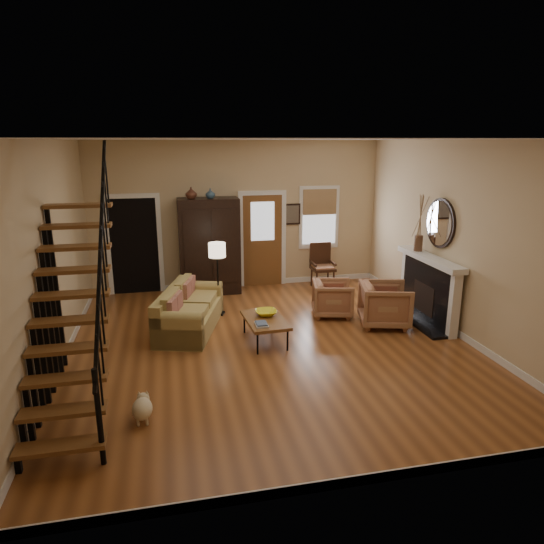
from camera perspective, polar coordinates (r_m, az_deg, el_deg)
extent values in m
plane|color=brown|center=(8.12, -0.08, -8.62)|extent=(7.00, 7.00, 0.00)
plane|color=white|center=(7.43, -0.10, 15.35)|extent=(7.00, 7.00, 0.00)
cube|color=#D0B385|center=(11.00, -4.00, 6.63)|extent=(6.50, 0.04, 3.30)
cube|color=#D0B385|center=(7.63, -24.70, 1.44)|extent=(0.04, 7.00, 3.30)
cube|color=#D0B385|center=(8.87, 20.92, 3.60)|extent=(0.04, 7.00, 3.30)
cube|color=black|center=(11.16, -15.83, 3.08)|extent=(1.00, 0.36, 2.10)
cube|color=brown|center=(11.18, -1.13, 3.67)|extent=(0.90, 0.06, 2.10)
cube|color=silver|center=(11.42, 5.56, 6.40)|extent=(0.96, 0.06, 1.46)
cube|color=black|center=(9.47, 18.08, -2.17)|extent=(0.24, 1.60, 1.15)
cube|color=white|center=(9.29, 18.07, 1.48)|extent=(0.30, 1.95, 0.10)
cylinder|color=silver|center=(9.23, 19.10, 5.44)|extent=(0.05, 0.90, 0.90)
imported|color=#4C2619|center=(10.38, -9.50, 9.15)|extent=(0.24, 0.24, 0.25)
imported|color=#334C60|center=(10.41, -7.27, 9.14)|extent=(0.20, 0.20, 0.21)
imported|color=yellow|center=(8.26, -0.70, -4.81)|extent=(0.37, 0.37, 0.09)
imported|color=brown|center=(9.07, 13.15, -3.76)|extent=(1.06, 1.04, 0.80)
imported|color=brown|center=(9.42, 7.15, -3.11)|extent=(0.90, 0.88, 0.69)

